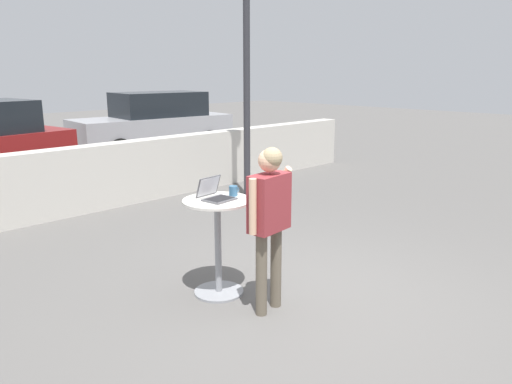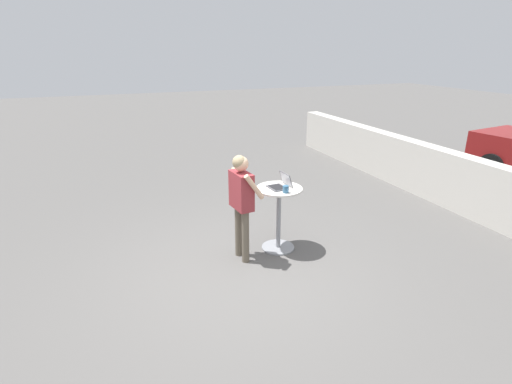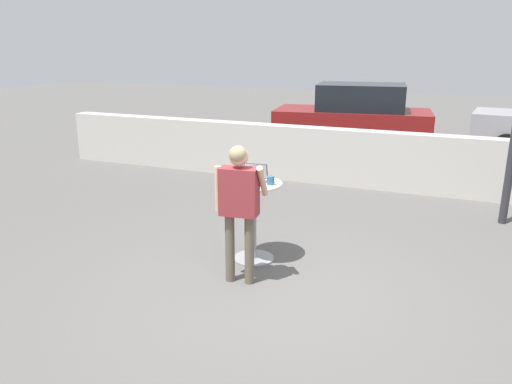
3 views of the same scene
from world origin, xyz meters
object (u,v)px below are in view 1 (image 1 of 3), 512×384
Objects in this scene: standing_person at (269,209)px; street_lamp at (246,33)px; laptop at (215,195)px; cafe_table at (218,236)px; coffee_mug at (233,191)px; parked_car_near_street at (155,123)px.

standing_person is 0.35× the size of street_lamp.
cafe_table is at bearing -75.02° from laptop.
coffee_mug is 0.66m from standing_person.
cafe_table is 0.50m from coffee_mug.
laptop reaches higher than coffee_mug.
standing_person is (0.09, -0.64, 0.40)m from cafe_table.
standing_person is (-0.13, -0.65, -0.05)m from coffee_mug.
standing_person is 4.88m from street_lamp.
laptop is 9.78m from parked_car_near_street.
street_lamp is at bearing 41.55° from laptop.
street_lamp is (3.06, 2.73, 2.31)m from cafe_table.
laptop is at bearing 175.43° from coffee_mug.
parked_car_near_street is (4.68, 8.47, -0.23)m from coffee_mug.
coffee_mug is at bearing -4.57° from laptop.
cafe_table is 0.22× the size of parked_car_near_street.
parked_car_near_street is (4.91, 8.47, 0.21)m from cafe_table.
coffee_mug is 0.03× the size of street_lamp.
laptop is (-0.01, 0.02, 0.44)m from cafe_table.
street_lamp reaches higher than coffee_mug.
street_lamp is at bearing 41.80° from cafe_table.
cafe_table is 0.76m from standing_person.
cafe_table is 3.01× the size of laptop.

